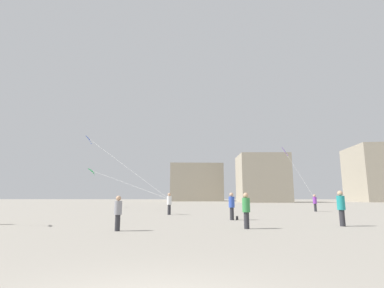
{
  "coord_description": "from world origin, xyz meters",
  "views": [
    {
      "loc": [
        0.78,
        -4.12,
        1.55
      ],
      "look_at": [
        0.0,
        22.39,
        6.28
      ],
      "focal_mm": 27.45,
      "sensor_mm": 36.0,
      "label": 1
    }
  ],
  "objects_px": {
    "person_in_blue": "(232,205)",
    "person_in_white": "(169,203)",
    "building_right_hall": "(383,174)",
    "building_centre_hall": "(262,179)",
    "person_in_teal": "(341,207)",
    "kite_emerald_diamond": "(92,171)",
    "person_in_purple": "(315,202)",
    "kite_cobalt_delta": "(90,140)",
    "person_in_green": "(246,209)",
    "kite_violet_delta": "(285,151)",
    "handbag_beside_flyer": "(237,218)",
    "building_left_hall": "(195,183)",
    "person_in_grey": "(118,211)"
  },
  "relations": [
    {
      "from": "person_in_blue",
      "to": "person_in_white",
      "type": "xyz_separation_m",
      "value": [
        -4.75,
        5.38,
        0.02
      ]
    },
    {
      "from": "person_in_purple",
      "to": "handbag_beside_flyer",
      "type": "xyz_separation_m",
      "value": [
        -9.41,
        -11.14,
        -0.83
      ]
    },
    {
      "from": "building_left_hall",
      "to": "building_centre_hall",
      "type": "distance_m",
      "value": 27.12
    },
    {
      "from": "person_in_purple",
      "to": "person_in_green",
      "type": "bearing_deg",
      "value": 76.04
    },
    {
      "from": "person_in_blue",
      "to": "building_left_hall",
      "type": "relative_size",
      "value": 0.1
    },
    {
      "from": "building_right_hall",
      "to": "building_left_hall",
      "type": "bearing_deg",
      "value": 166.77
    },
    {
      "from": "person_in_blue",
      "to": "person_in_teal",
      "type": "bearing_deg",
      "value": 175.28
    },
    {
      "from": "person_in_white",
      "to": "kite_emerald_diamond",
      "type": "height_order",
      "value": "kite_emerald_diamond"
    },
    {
      "from": "person_in_white",
      "to": "person_in_purple",
      "type": "height_order",
      "value": "person_in_white"
    },
    {
      "from": "person_in_green",
      "to": "person_in_white",
      "type": "relative_size",
      "value": 0.94
    },
    {
      "from": "person_in_grey",
      "to": "person_in_green",
      "type": "bearing_deg",
      "value": 155.78
    },
    {
      "from": "person_in_white",
      "to": "person_in_grey",
      "type": "bearing_deg",
      "value": 167.1
    },
    {
      "from": "kite_violet_delta",
      "to": "building_centre_hall",
      "type": "distance_m",
      "value": 44.71
    },
    {
      "from": "kite_violet_delta",
      "to": "person_in_purple",
      "type": "bearing_deg",
      "value": -53.01
    },
    {
      "from": "person_in_purple",
      "to": "building_right_hall",
      "type": "distance_m",
      "value": 68.22
    },
    {
      "from": "building_centre_hall",
      "to": "handbag_beside_flyer",
      "type": "distance_m",
      "value": 60.0
    },
    {
      "from": "person_in_teal",
      "to": "building_centre_hall",
      "type": "relative_size",
      "value": 0.15
    },
    {
      "from": "building_centre_hall",
      "to": "kite_cobalt_delta",
      "type": "bearing_deg",
      "value": -123.68
    },
    {
      "from": "person_in_white",
      "to": "building_right_hall",
      "type": "bearing_deg",
      "value": -49.84
    },
    {
      "from": "kite_violet_delta",
      "to": "person_in_green",
      "type": "bearing_deg",
      "value": -111.44
    },
    {
      "from": "person_in_blue",
      "to": "building_centre_hall",
      "type": "bearing_deg",
      "value": -72.2
    },
    {
      "from": "person_in_teal",
      "to": "building_right_hall",
      "type": "relative_size",
      "value": 0.1
    },
    {
      "from": "kite_emerald_diamond",
      "to": "building_centre_hall",
      "type": "distance_m",
      "value": 48.84
    },
    {
      "from": "kite_cobalt_delta",
      "to": "building_right_hall",
      "type": "height_order",
      "value": "building_right_hall"
    },
    {
      "from": "person_in_green",
      "to": "building_centre_hall",
      "type": "xyz_separation_m",
      "value": [
        14.0,
        63.5,
        5.19
      ]
    },
    {
      "from": "person_in_grey",
      "to": "building_centre_hall",
      "type": "height_order",
      "value": "building_centre_hall"
    },
    {
      "from": "person_in_purple",
      "to": "kite_violet_delta",
      "type": "xyz_separation_m",
      "value": [
        -2.04,
        2.71,
        5.82
      ]
    },
    {
      "from": "person_in_green",
      "to": "person_in_grey",
      "type": "xyz_separation_m",
      "value": [
        -6.01,
        -1.07,
        -0.08
      ]
    },
    {
      "from": "kite_cobalt_delta",
      "to": "person_in_purple",
      "type": "bearing_deg",
      "value": -6.45
    },
    {
      "from": "person_in_blue",
      "to": "building_left_hall",
      "type": "xyz_separation_m",
      "value": [
        -3.84,
        78.46,
        4.88
      ]
    },
    {
      "from": "kite_violet_delta",
      "to": "handbag_beside_flyer",
      "type": "xyz_separation_m",
      "value": [
        -7.37,
        -13.84,
        -6.65
      ]
    },
    {
      "from": "building_right_hall",
      "to": "person_in_white",
      "type": "bearing_deg",
      "value": -132.28
    },
    {
      "from": "building_left_hall",
      "to": "building_right_hall",
      "type": "height_order",
      "value": "building_right_hall"
    },
    {
      "from": "person_in_green",
      "to": "person_in_grey",
      "type": "bearing_deg",
      "value": 164.92
    },
    {
      "from": "person_in_grey",
      "to": "building_right_hall",
      "type": "bearing_deg",
      "value": -162.15
    },
    {
      "from": "person_in_purple",
      "to": "handbag_beside_flyer",
      "type": "distance_m",
      "value": 14.6
    },
    {
      "from": "kite_emerald_diamond",
      "to": "building_centre_hall",
      "type": "height_order",
      "value": "building_centre_hall"
    },
    {
      "from": "kite_cobalt_delta",
      "to": "building_left_hall",
      "type": "bearing_deg",
      "value": 79.96
    },
    {
      "from": "person_in_green",
      "to": "kite_violet_delta",
      "type": "height_order",
      "value": "kite_violet_delta"
    },
    {
      "from": "person_in_green",
      "to": "handbag_beside_flyer",
      "type": "xyz_separation_m",
      "value": [
        0.19,
        5.42,
        -0.83
      ]
    },
    {
      "from": "kite_emerald_diamond",
      "to": "building_right_hall",
      "type": "distance_m",
      "value": 81.13
    },
    {
      "from": "person_in_teal",
      "to": "person_in_white",
      "type": "distance_m",
      "value": 13.77
    },
    {
      "from": "person_in_teal",
      "to": "handbag_beside_flyer",
      "type": "distance_m",
      "value": 6.51
    },
    {
      "from": "kite_emerald_diamond",
      "to": "handbag_beside_flyer",
      "type": "bearing_deg",
      "value": -49.56
    },
    {
      "from": "person_in_grey",
      "to": "person_in_teal",
      "type": "bearing_deg",
      "value": 158.0
    },
    {
      "from": "kite_violet_delta",
      "to": "handbag_beside_flyer",
      "type": "height_order",
      "value": "kite_violet_delta"
    },
    {
      "from": "person_in_purple",
      "to": "kite_cobalt_delta",
      "type": "distance_m",
      "value": 26.2
    },
    {
      "from": "person_in_blue",
      "to": "kite_emerald_diamond",
      "type": "distance_m",
      "value": 27.5
    },
    {
      "from": "kite_violet_delta",
      "to": "person_in_grey",
      "type": "bearing_deg",
      "value": -123.72
    },
    {
      "from": "person_in_green",
      "to": "person_in_blue",
      "type": "bearing_deg",
      "value": 66.48
    }
  ]
}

